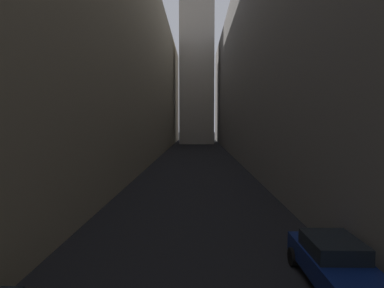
# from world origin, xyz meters

# --- Properties ---
(ground_plane) EXTENTS (264.00, 264.00, 0.00)m
(ground_plane) POSITION_xyz_m (0.00, 48.00, 0.00)
(ground_plane) COLOR black
(building_block_left) EXTENTS (15.38, 108.00, 24.71)m
(building_block_left) POSITION_xyz_m (-13.19, 50.00, 12.35)
(building_block_left) COLOR gray
(building_block_left) RESTS_ON ground
(building_block_right) EXTENTS (11.08, 108.00, 24.96)m
(building_block_right) POSITION_xyz_m (11.04, 50.00, 12.48)
(building_block_right) COLOR slate
(building_block_right) RESTS_ON ground
(clock_tower) EXTENTS (9.07, 9.07, 65.80)m
(clock_tower) POSITION_xyz_m (0.00, 87.07, 34.22)
(clock_tower) COLOR #9E9384
(clock_tower) RESTS_ON ground
(parked_car_right_third) EXTENTS (1.88, 4.27, 1.49)m
(parked_car_right_third) POSITION_xyz_m (4.40, 16.47, 0.77)
(parked_car_right_third) COLOR navy
(parked_car_right_third) RESTS_ON ground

